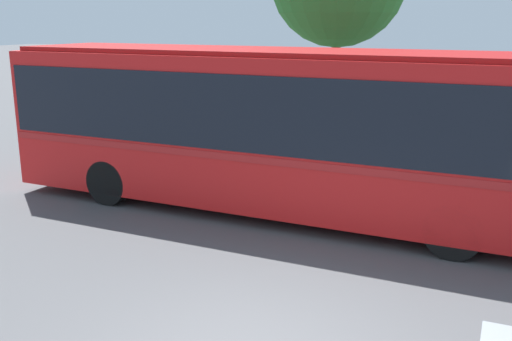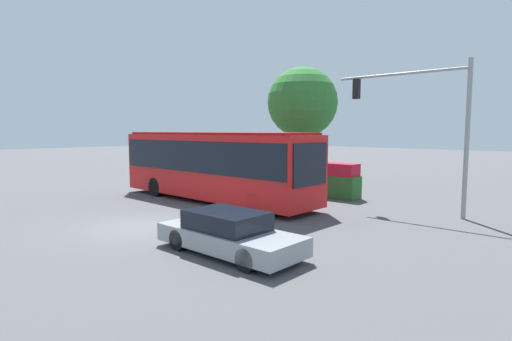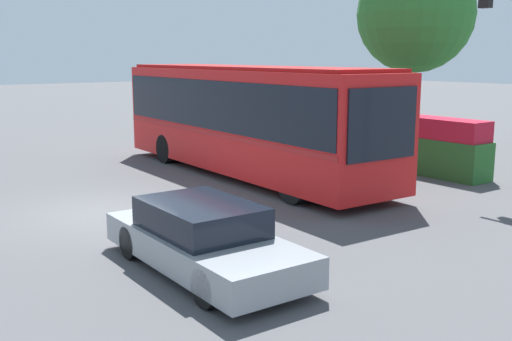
# 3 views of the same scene
# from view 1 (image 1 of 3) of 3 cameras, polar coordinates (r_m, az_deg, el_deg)

# --- Properties ---
(city_bus) EXTENTS (11.66, 2.95, 3.39)m
(city_bus) POSITION_cam_1_polar(r_m,az_deg,el_deg) (12.20, 1.32, 4.85)
(city_bus) COLOR red
(city_bus) RESTS_ON ground
(flowering_hedge) EXTENTS (7.84, 1.03, 1.81)m
(flowering_hedge) POSITION_cam_1_polar(r_m,az_deg,el_deg) (16.55, 11.94, 3.46)
(flowering_hedge) COLOR #286028
(flowering_hedge) RESTS_ON ground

